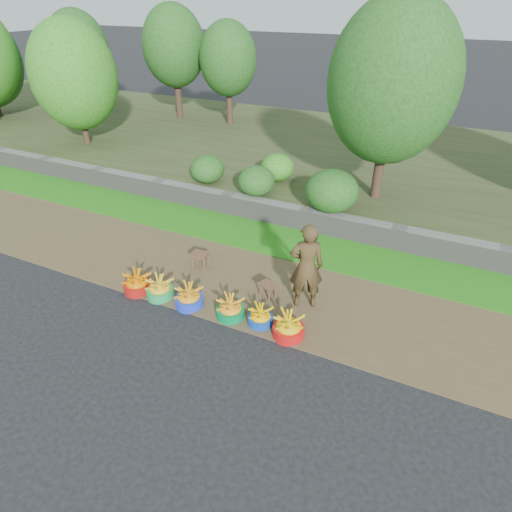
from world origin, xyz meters
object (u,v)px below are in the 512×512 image
at_px(basin_d, 230,309).
at_px(vendor_woman, 306,267).
at_px(basin_a, 137,284).
at_px(basin_e, 260,317).
at_px(basin_f, 289,328).
at_px(stool_right, 268,286).
at_px(basin_b, 160,289).
at_px(stool_left, 200,256).
at_px(basin_c, 189,298).

xyz_separation_m(basin_d, vendor_woman, (1.10, 0.91, 0.70)).
bearing_deg(basin_a, basin_e, 3.17).
bearing_deg(basin_f, stool_right, 131.77).
distance_m(basin_e, basin_f, 0.58).
xyz_separation_m(basin_e, basin_f, (0.57, -0.08, 0.03)).
xyz_separation_m(basin_a, basin_b, (0.51, 0.04, -0.00)).
relative_size(basin_e, basin_f, 0.83).
bearing_deg(basin_d, basin_b, -178.38).
xyz_separation_m(basin_a, basin_f, (3.20, 0.07, 0.00)).
bearing_deg(stool_left, basin_a, -116.95).
height_order(basin_c, basin_d, basin_c).
relative_size(basin_c, vendor_woman, 0.32).
xyz_separation_m(basin_f, stool_left, (-2.54, 1.23, 0.09)).
relative_size(stool_right, vendor_woman, 0.23).
xyz_separation_m(basin_a, stool_right, (2.42, 0.94, 0.06)).
height_order(basin_d, vendor_woman, vendor_woman).
bearing_deg(stool_left, basin_c, -67.27).
height_order(basin_c, stool_left, basin_c).
bearing_deg(basin_f, stool_left, 154.23).
bearing_deg(basin_c, basin_f, 0.42).
distance_m(basin_b, stool_left, 1.26).
height_order(basin_c, stool_right, basin_c).
bearing_deg(basin_b, basin_f, 0.52).
relative_size(basin_d, stool_right, 1.35).
bearing_deg(basin_e, basin_a, -176.83).
bearing_deg(basin_a, basin_f, 1.23).
xyz_separation_m(basin_a, vendor_woman, (3.15, 1.00, 0.69)).
bearing_deg(stool_right, vendor_woman, 4.43).
bearing_deg(vendor_woman, basin_e, 33.55).
bearing_deg(stool_right, basin_f, -48.23).
height_order(basin_d, basin_e, basin_d).
bearing_deg(basin_c, stool_left, 112.73).
bearing_deg(basin_b, stool_left, 83.33).
distance_m(basin_f, stool_left, 2.83).
distance_m(basin_e, vendor_woman, 1.24).
distance_m(basin_c, stool_left, 1.35).
bearing_deg(basin_e, basin_d, -174.32).
distance_m(basin_a, basin_c, 1.18).
relative_size(basin_c, basin_d, 1.03).
bearing_deg(stool_left, basin_d, -40.97).
distance_m(basin_c, stool_right, 1.53).
height_order(basin_d, stool_left, basin_d).
bearing_deg(basin_d, basin_e, 5.68).
xyz_separation_m(basin_d, basin_f, (1.15, -0.02, 0.01)).
relative_size(basin_a, basin_b, 1.03).
relative_size(basin_b, basin_f, 0.96).
bearing_deg(basin_a, basin_d, 2.46).
height_order(basin_e, stool_left, basin_e).
xyz_separation_m(basin_b, stool_left, (0.15, 1.25, 0.10)).
relative_size(basin_a, stool_right, 1.41).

